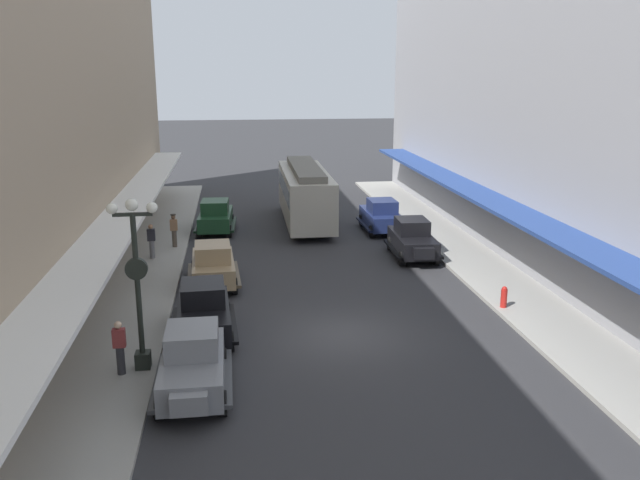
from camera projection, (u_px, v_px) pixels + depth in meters
The scene contains 15 objects.
ground_plane at pixel (343, 334), 22.46m from camera, with size 200.00×200.00×0.00m, color #2D2D30.
sidewalk_left at pixel (118, 344), 21.49m from camera, with size 3.00×60.00×0.15m, color #99968E.
sidewalk_right at pixel (550, 322), 23.39m from camera, with size 3.00×60.00×0.15m, color #99968E.
parked_car_0 at pixel (381, 215), 36.53m from camera, with size 2.17×4.27×1.84m.
parked_car_1 at pixel (413, 238), 31.50m from camera, with size 2.26×4.30×1.84m.
parked_car_2 at pixel (204, 310), 22.08m from camera, with size 2.30×4.32×1.84m.
parked_car_3 at pixel (213, 264), 27.38m from camera, with size 2.29×4.31×1.84m.
parked_car_4 at pixel (216, 215), 36.38m from camera, with size 2.31×4.32×1.84m.
parked_car_5 at pixel (193, 361), 18.21m from camera, with size 2.17×4.27×1.84m.
streetcar at pixel (305, 192), 38.03m from camera, with size 2.62×9.63×3.46m.
lamp_post_with_clock at pixel (137, 277), 18.91m from camera, with size 1.42×0.44×5.16m.
fire_hydrant at pixel (504, 297), 24.52m from camera, with size 0.24×0.24×0.82m.
pedestrian_0 at pixel (120, 347), 19.02m from camera, with size 0.36×0.24×1.64m.
pedestrian_1 at pixel (151, 241), 30.81m from camera, with size 0.36×0.24×1.64m.
pedestrian_2 at pixel (174, 230), 32.79m from camera, with size 0.36×0.28×1.67m.
Camera 1 is at (-3.52, -20.63, 8.81)m, focal length 36.81 mm.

